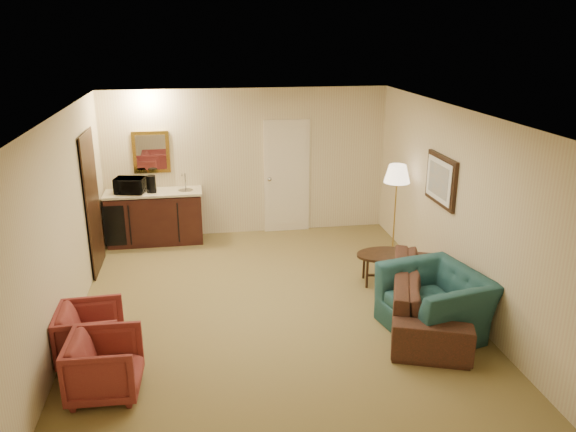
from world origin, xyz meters
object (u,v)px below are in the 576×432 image
object	(u,v)px
rose_chair_far	(105,363)
waste_bin	(194,233)
sofa	(429,287)
coffee_table	(384,268)
microwave	(130,184)
floor_lamp	(395,212)
rose_chair_near	(90,331)
wetbar_cabinet	(155,217)
coffee_maker	(151,184)
teal_armchair	(436,292)

from	to	relation	value
rose_chair_far	waste_bin	distance (m)	4.35
sofa	waste_bin	size ratio (longest dim) A/B	7.67
rose_chair_far	coffee_table	size ratio (longest dim) A/B	0.87
microwave	floor_lamp	bearing A→B (deg)	-4.83
rose_chair_near	coffee_table	size ratio (longest dim) A/B	0.86
wetbar_cabinet	waste_bin	distance (m)	0.72
coffee_table	coffee_maker	world-z (taller)	coffee_maker
waste_bin	coffee_maker	distance (m)	1.13
teal_armchair	rose_chair_near	size ratio (longest dim) A/B	1.69
wetbar_cabinet	rose_chair_far	xyz separation A→B (m)	(-0.25, -4.32, -0.10)
coffee_table	microwave	distance (m)	4.44
waste_bin	coffee_maker	bearing A→B (deg)	177.48
teal_armchair	microwave	bearing A→B (deg)	-145.72
rose_chair_near	waste_bin	world-z (taller)	rose_chair_near
rose_chair_far	microwave	size ratio (longest dim) A/B	1.49
floor_lamp	waste_bin	world-z (taller)	floor_lamp
wetbar_cabinet	waste_bin	xyz separation A→B (m)	(0.65, -0.07, -0.31)
rose_chair_far	waste_bin	size ratio (longest dim) A/B	2.40
rose_chair_far	floor_lamp	world-z (taller)	floor_lamp
wetbar_cabinet	waste_bin	world-z (taller)	wetbar_cabinet
coffee_maker	wetbar_cabinet	bearing A→B (deg)	62.24
microwave	sofa	bearing A→B (deg)	-27.91
rose_chair_near	wetbar_cabinet	bearing A→B (deg)	-10.61
sofa	rose_chair_near	size ratio (longest dim) A/B	3.23
rose_chair_far	coffee_table	distance (m)	4.19
wetbar_cabinet	rose_chair_near	distance (m)	3.67
waste_bin	microwave	distance (m)	1.38
wetbar_cabinet	rose_chair_near	size ratio (longest dim) A/B	2.33
rose_chair_far	floor_lamp	distance (m)	5.10
teal_armchair	microwave	world-z (taller)	microwave
waste_bin	coffee_table	bearing A→B (deg)	-38.53
teal_armchair	rose_chair_far	size ratio (longest dim) A/B	1.67
sofa	coffee_maker	xyz separation A→B (m)	(-3.62, 3.33, 0.62)
coffee_table	floor_lamp	xyz separation A→B (m)	(0.47, 0.93, 0.54)
sofa	rose_chair_far	bearing A→B (deg)	123.97
coffee_table	microwave	size ratio (longest dim) A/B	1.71
wetbar_cabinet	microwave	bearing A→B (deg)	-175.56
sofa	coffee_maker	size ratio (longest dim) A/B	7.87
floor_lamp	microwave	world-z (taller)	floor_lamp
sofa	rose_chair_near	world-z (taller)	sofa
microwave	coffee_maker	bearing A→B (deg)	10.26
rose_chair_near	rose_chair_far	distance (m)	0.73
wetbar_cabinet	teal_armchair	world-z (taller)	teal_armchair
sofa	teal_armchair	size ratio (longest dim) A/B	1.92
sofa	teal_armchair	world-z (taller)	teal_armchair
waste_bin	coffee_maker	world-z (taller)	coffee_maker
wetbar_cabinet	microwave	distance (m)	0.72
rose_chair_far	teal_armchair	bearing A→B (deg)	-78.11
teal_armchair	waste_bin	world-z (taller)	teal_armchair
rose_chair_near	rose_chair_far	xyz separation A→B (m)	(0.25, -0.69, 0.00)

